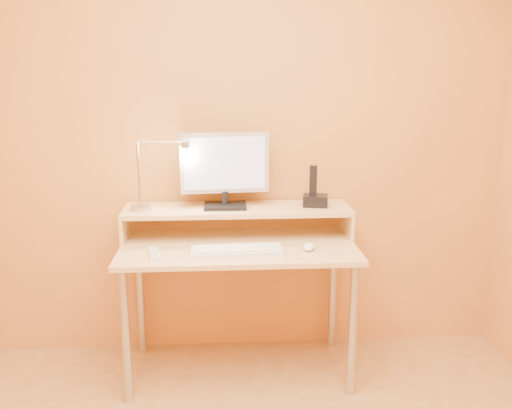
{
  "coord_description": "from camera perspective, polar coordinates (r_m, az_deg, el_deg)",
  "views": [
    {
      "loc": [
        -0.08,
        -1.52,
        1.61
      ],
      "look_at": [
        0.09,
        1.13,
        0.94
      ],
      "focal_mm": 38.96,
      "sensor_mm": 36.0,
      "label": 1
    }
  ],
  "objects": [
    {
      "name": "lamp_post",
      "position": [
        2.91,
        -11.94,
        3.06
      ],
      "size": [
        0.01,
        0.01,
        0.33
      ],
      "primitive_type": "cylinder",
      "color": "#B5B5BE",
      "rests_on": "lamp_base"
    },
    {
      "name": "desk_leg_fl",
      "position": [
        2.8,
        -13.22,
        -13.13
      ],
      "size": [
        0.04,
        0.04,
        0.69
      ],
      "primitive_type": "cylinder",
      "color": "#B5B5BE",
      "rests_on": "floor"
    },
    {
      "name": "desk_leg_bl",
      "position": [
        3.25,
        -11.78,
        -9.13
      ],
      "size": [
        0.04,
        0.04,
        0.69
      ],
      "primitive_type": "cylinder",
      "color": "#B5B5BE",
      "rests_on": "floor"
    },
    {
      "name": "desk_leg_br",
      "position": [
        3.27,
        7.88,
        -8.76
      ],
      "size": [
        0.04,
        0.04,
        0.69
      ],
      "primitive_type": "cylinder",
      "color": "#B5B5BE",
      "rests_on": "floor"
    },
    {
      "name": "desk_shelf",
      "position": [
        2.95,
        -1.93,
        -0.52
      ],
      "size": [
        1.2,
        0.3,
        0.02
      ],
      "primitive_type": "cube",
      "color": "#D9B271",
      "rests_on": "desk_lower"
    },
    {
      "name": "monitor_neck",
      "position": [
        2.93,
        -3.19,
        0.7
      ],
      "size": [
        0.04,
        0.04,
        0.07
      ],
      "primitive_type": "cylinder",
      "color": "black",
      "rests_on": "monitor_foot"
    },
    {
      "name": "remote_control",
      "position": [
        2.73,
        -10.46,
        -5.0
      ],
      "size": [
        0.07,
        0.17,
        0.02
      ],
      "primitive_type": "cube",
      "rotation": [
        0.0,
        0.0,
        0.18
      ],
      "color": "silver",
      "rests_on": "desk_lower"
    },
    {
      "name": "lamp_head",
      "position": [
        2.86,
        -7.3,
        6.11
      ],
      "size": [
        0.04,
        0.04,
        0.03
      ],
      "primitive_type": "cylinder",
      "color": "#B5B5BE",
      "rests_on": "lamp_arm"
    },
    {
      "name": "monitor_panel",
      "position": [
        2.91,
        -3.24,
        4.3
      ],
      "size": [
        0.46,
        0.07,
        0.32
      ],
      "primitive_type": "cube",
      "rotation": [
        0.0,
        0.0,
        0.09
      ],
      "color": "#B7B7B9",
      "rests_on": "monitor_neck"
    },
    {
      "name": "phone_dock",
      "position": [
        2.98,
        6.13,
        0.4
      ],
      "size": [
        0.15,
        0.12,
        0.06
      ],
      "primitive_type": "cube",
      "rotation": [
        0.0,
        0.0,
        -0.19
      ],
      "color": "black",
      "rests_on": "desk_shelf"
    },
    {
      "name": "monitor_foot",
      "position": [
        2.94,
        -3.18,
        -0.13
      ],
      "size": [
        0.22,
        0.16,
        0.02
      ],
      "primitive_type": "cube",
      "color": "black",
      "rests_on": "desk_shelf"
    },
    {
      "name": "keyboard",
      "position": [
        2.71,
        -1.95,
        -4.85
      ],
      "size": [
        0.45,
        0.16,
        0.02
      ],
      "primitive_type": "cube",
      "rotation": [
        0.0,
        0.0,
        0.04
      ],
      "color": "silver",
      "rests_on": "desk_lower"
    },
    {
      "name": "desk_leg_fr",
      "position": [
        2.83,
        9.89,
        -12.65
      ],
      "size": [
        0.04,
        0.04,
        0.69
      ],
      "primitive_type": "cylinder",
      "color": "#B5B5BE",
      "rests_on": "floor"
    },
    {
      "name": "monitor_screen",
      "position": [
        2.89,
        -3.24,
        4.24
      ],
      "size": [
        0.42,
        0.04,
        0.27
      ],
      "primitive_type": "cube",
      "rotation": [
        0.0,
        0.0,
        0.09
      ],
      "color": "#ADB1D5",
      "rests_on": "monitor_panel"
    },
    {
      "name": "lamp_base",
      "position": [
        2.94,
        -11.76,
        -0.33
      ],
      "size": [
        0.1,
        0.1,
        0.02
      ],
      "primitive_type": "cylinder",
      "color": "#B5B5BE",
      "rests_on": "desk_shelf"
    },
    {
      "name": "shelf_riser_left",
      "position": [
        3.01,
        -13.23,
        -2.15
      ],
      "size": [
        0.02,
        0.3,
        0.14
      ],
      "primitive_type": "cube",
      "color": "#D9B271",
      "rests_on": "desk_lower"
    },
    {
      "name": "shelf_riser_right",
      "position": [
        3.04,
        9.28,
        -1.79
      ],
      "size": [
        0.02,
        0.3,
        0.14
      ],
      "primitive_type": "cube",
      "color": "#D9B271",
      "rests_on": "desk_lower"
    },
    {
      "name": "desk_lower",
      "position": [
        2.85,
        -1.81,
        -4.39
      ],
      "size": [
        1.2,
        0.6,
        0.02
      ],
      "primitive_type": "cube",
      "color": "#D9B271",
      "rests_on": "floor"
    },
    {
      "name": "lamp_arm",
      "position": [
        2.87,
        -9.71,
        6.35
      ],
      "size": [
        0.24,
        0.01,
        0.01
      ],
      "primitive_type": "cylinder",
      "rotation": [
        0.0,
        1.57,
        0.0
      ],
      "color": "#B5B5BE",
      "rests_on": "lamp_post"
    },
    {
      "name": "phone_handset",
      "position": [
        2.95,
        5.9,
        2.47
      ],
      "size": [
        0.04,
        0.03,
        0.16
      ],
      "primitive_type": "cube",
      "rotation": [
        0.0,
        0.0,
        -0.19
      ],
      "color": "black",
      "rests_on": "phone_dock"
    },
    {
      "name": "wall_back",
      "position": [
        3.05,
        -2.08,
        7.27
      ],
      "size": [
        3.0,
        0.04,
        2.5
      ],
      "primitive_type": "cube",
      "color": "gold",
      "rests_on": "floor"
    },
    {
      "name": "lamp_bulb",
      "position": [
        2.86,
        -7.29,
        5.79
      ],
      "size": [
        0.03,
        0.03,
        0.0
      ],
      "primitive_type": "cylinder",
      "color": "#FFEAC6",
      "rests_on": "lamp_head"
    },
    {
      "name": "mouse",
      "position": [
        2.78,
        5.46,
        -4.31
      ],
      "size": [
        0.09,
        0.11,
        0.03
      ],
      "primitive_type": "ellipsoid",
      "rotation": [
        0.0,
        0.0,
        -0.33
      ],
      "color": "white",
      "rests_on": "desk_lower"
    },
    {
      "name": "phone_led",
      "position": [
        2.94,
        7.16,
        0.18
      ],
      "size": [
        0.01,
        0.0,
        0.04
      ],
      "primitive_type": "cube",
      "color": "#2039F4",
      "rests_on": "phone_dock"
    },
    {
      "name": "monitor_back",
      "position": [
        2.93,
        -3.25,
        4.38
      ],
      "size": [
        0.42,
        0.05,
        0.27
      ],
      "primitive_type": "cube",
      "rotation": [
        0.0,
        0.0,
        0.09
      ],
      "color": "black",
      "rests_on": "monitor_panel"
    }
  ]
}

